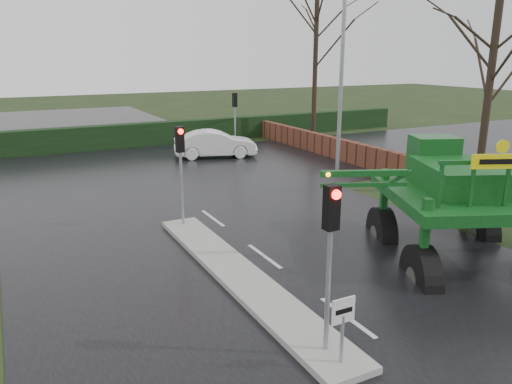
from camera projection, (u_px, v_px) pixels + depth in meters
name	position (u px, v px, depth m)	size (l,w,h in m)	color
ground	(347.00, 318.00, 11.37)	(140.00, 140.00, 0.00)	black
road_main	(194.00, 204.00, 19.94)	(14.00, 80.00, 0.02)	black
road_cross	(152.00, 174.00, 25.08)	(80.00, 12.00, 0.02)	black
median_island	(239.00, 276.00, 13.35)	(1.20, 10.00, 0.16)	gray
hedge_row	(116.00, 136.00, 31.73)	(44.00, 0.90, 1.50)	black
brick_wall	(325.00, 145.00, 29.56)	(0.40, 20.00, 1.20)	#592D1E
keep_left_sign	(343.00, 320.00, 9.23)	(0.50, 0.07, 1.35)	gray
traffic_signal_near	(331.00, 234.00, 9.25)	(0.26, 0.33, 3.52)	gray
traffic_signal_mid	(180.00, 155.00, 16.53)	(0.26, 0.33, 3.52)	gray
traffic_signal_far	(235.00, 108.00, 30.69)	(0.26, 0.33, 3.52)	gray
street_light_right	(337.00, 50.00, 23.67)	(3.85, 0.30, 10.00)	gray
tree_right_near	(491.00, 70.00, 20.20)	(5.60, 5.60, 9.64)	black
tree_right_far	(316.00, 43.00, 33.37)	(7.00, 7.00, 12.05)	black
crop_sprayer	(425.00, 197.00, 12.95)	(7.81, 6.36, 4.71)	black
white_sedan	(215.00, 157.00, 29.09)	(1.64, 4.71, 1.55)	white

